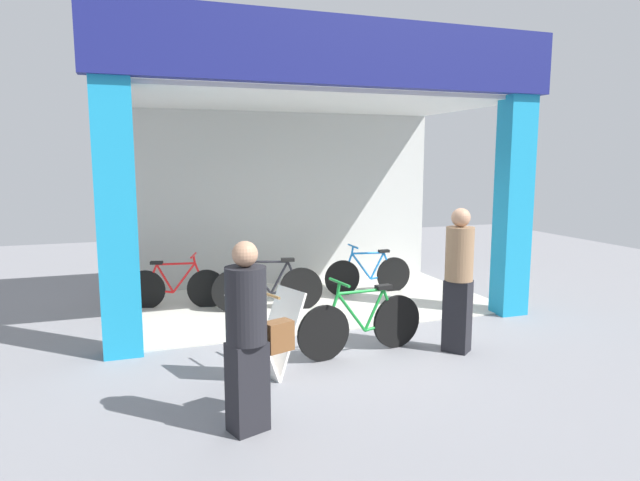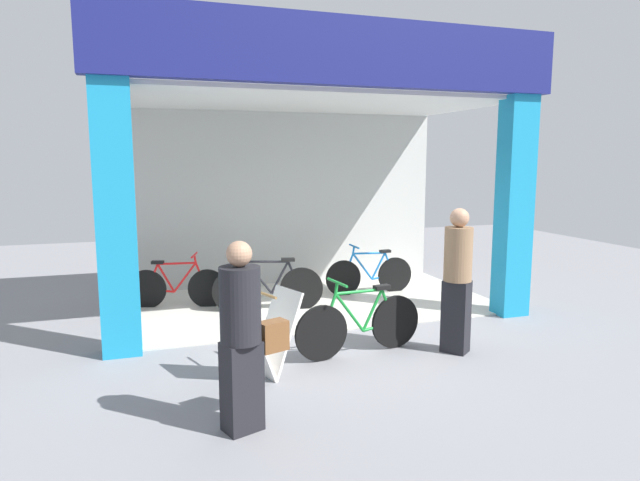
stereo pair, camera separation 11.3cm
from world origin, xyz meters
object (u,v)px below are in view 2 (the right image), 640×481
(pedestrian_0, at_px, (243,334))
(pedestrian_1, at_px, (457,278))
(bicycle_inside_1, at_px, (269,287))
(bicycle_parked_0, at_px, (360,324))
(bicycle_inside_0, at_px, (370,274))
(sandwich_board_sign, at_px, (264,334))
(bicycle_inside_2, at_px, (177,287))

(pedestrian_0, xyz_separation_m, pedestrian_1, (2.81, 1.14, 0.06))
(bicycle_inside_1, height_order, bicycle_parked_0, bicycle_inside_1)
(bicycle_inside_0, xyz_separation_m, pedestrian_1, (-0.16, -3.01, 0.56))
(pedestrian_1, bearing_deg, sandwich_board_sign, -179.73)
(sandwich_board_sign, relative_size, pedestrian_0, 0.56)
(bicycle_inside_2, xyz_separation_m, pedestrian_0, (0.29, -4.27, 0.51))
(sandwich_board_sign, bearing_deg, bicycle_inside_1, 75.95)
(sandwich_board_sign, height_order, pedestrian_1, pedestrian_1)
(bicycle_inside_1, bearing_deg, sandwich_board_sign, -104.05)
(bicycle_inside_0, xyz_separation_m, bicycle_inside_2, (-3.26, 0.11, -0.00))
(bicycle_inside_2, bearing_deg, bicycle_inside_0, -2.01)
(bicycle_inside_0, bearing_deg, bicycle_parked_0, -115.52)
(bicycle_inside_1, bearing_deg, pedestrian_1, -54.78)
(pedestrian_0, height_order, pedestrian_1, pedestrian_1)
(bicycle_inside_2, bearing_deg, pedestrian_1, -45.29)
(bicycle_inside_0, relative_size, pedestrian_1, 0.90)
(bicycle_inside_2, distance_m, pedestrian_0, 4.31)
(bicycle_parked_0, xyz_separation_m, pedestrian_1, (1.14, -0.29, 0.54))
(pedestrian_1, bearing_deg, bicycle_inside_1, 125.22)
(pedestrian_0, relative_size, pedestrian_1, 0.94)
(bicycle_inside_0, relative_size, bicycle_parked_0, 0.95)
(bicycle_inside_2, bearing_deg, sandwich_board_sign, -77.24)
(bicycle_inside_0, relative_size, pedestrian_0, 0.96)
(bicycle_inside_0, height_order, bicycle_inside_2, bicycle_inside_0)
(bicycle_inside_1, distance_m, sandwich_board_sign, 2.58)
(bicycle_inside_1, xyz_separation_m, sandwich_board_sign, (-0.63, -2.50, 0.09))
(bicycle_inside_1, distance_m, pedestrian_0, 3.81)
(bicycle_inside_0, distance_m, bicycle_inside_1, 1.99)
(bicycle_parked_0, bearing_deg, bicycle_inside_0, 64.48)
(bicycle_inside_2, bearing_deg, bicycle_parked_0, -55.41)
(pedestrian_0, bearing_deg, bicycle_inside_1, 73.92)
(bicycle_parked_0, distance_m, pedestrian_1, 1.29)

